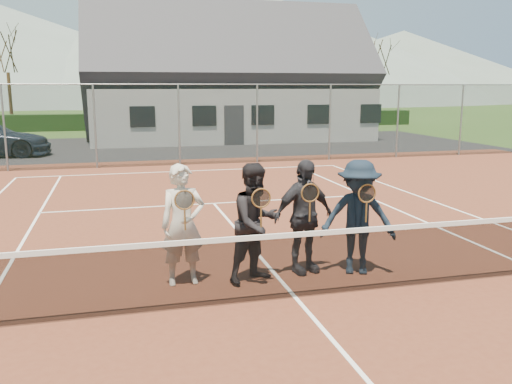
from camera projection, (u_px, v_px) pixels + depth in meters
ground at (164, 147)px, 26.55m from camera, size 220.00×220.00×0.00m
court_surface at (295, 298)px, 7.55m from camera, size 30.00×30.00×0.02m
tarmac_carpark at (79, 149)px, 25.56m from camera, size 40.00×12.00×0.01m
hedge_row at (149, 121)px, 37.84m from camera, size 40.00×1.20×1.10m
hill_centre at (234, 42)px, 100.63m from camera, size 120.00×120.00×22.00m
hill_east at (402, 66)px, 110.07m from camera, size 90.00×90.00×14.00m
court_markings at (295, 297)px, 7.55m from camera, size 11.03×23.83×0.01m
tennis_net at (296, 262)px, 7.45m from camera, size 11.68×0.08×1.10m
perimeter_fence at (179, 125)px, 20.09m from camera, size 30.07×0.07×3.02m
clubhouse at (227, 67)px, 30.58m from camera, size 15.60×8.20×7.70m
tree_b at (5, 42)px, 35.56m from camera, size 3.20×3.20×7.77m
tree_c at (174, 45)px, 38.29m from camera, size 3.20×3.20×7.77m
tree_d at (307, 48)px, 40.76m from camera, size 3.20×3.20×7.77m
tree_e at (379, 49)px, 42.25m from camera, size 3.20×3.20×7.77m
player_a at (183, 225)px, 7.94m from camera, size 0.68×0.52×1.80m
player_b at (256, 223)px, 8.07m from camera, size 1.08×0.98×1.80m
player_c at (304, 217)px, 8.45m from camera, size 1.13×0.69×1.80m
player_d at (358, 217)px, 8.40m from camera, size 1.33×1.05×1.80m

